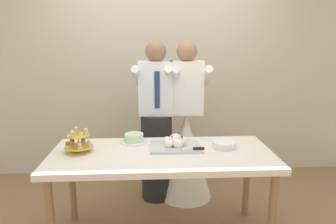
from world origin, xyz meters
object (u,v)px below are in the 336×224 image
Objects in this scene: cupcake_stand at (79,143)px; person_groom at (156,131)px; main_cake_tray at (176,144)px; round_cake at (134,138)px; plate_stack at (224,144)px; person_bride at (186,145)px; dessert_table at (162,161)px.

person_groom is (0.64, 0.67, -0.11)m from cupcake_stand.
main_cake_tray is 0.40m from round_cake.
cupcake_stand is 0.14× the size of person_groom.
person_bride is at bearing 110.82° from plate_stack.
dessert_table is at bearing -170.95° from plate_stack.
main_cake_tray reaches higher than round_cake.
dessert_table is 8.83× the size of plate_stack.
main_cake_tray is (0.79, 0.05, -0.04)m from cupcake_stand.
cupcake_stand reaches higher than dessert_table.
cupcake_stand is 1.13× the size of plate_stack.
person_bride reaches higher than cupcake_stand.
main_cake_tray is (0.12, 0.10, 0.11)m from dessert_table.
person_groom is at bearing 92.32° from dessert_table.
person_groom is (-0.56, 0.64, -0.06)m from plate_stack.
main_cake_tray is 0.69m from person_bride.
dessert_table is 0.54m from plate_stack.
plate_stack is (1.20, 0.04, -0.05)m from cupcake_stand.
cupcake_stand is at bearing -152.41° from round_cake.
main_cake_tray is at bearing -76.50° from person_groom.
plate_stack is 0.73m from person_bride.
round_cake is at bearing 130.82° from dessert_table.
cupcake_stand is (-0.67, 0.05, 0.15)m from dessert_table.
main_cake_tray is 2.13× the size of plate_stack.
cupcake_stand reaches higher than plate_stack.
person_bride is (0.95, 0.69, -0.27)m from cupcake_stand.
dessert_table is at bearing -87.68° from person_groom.
round_cake is (-0.76, 0.19, 0.01)m from plate_stack.
cupcake_stand reaches higher than main_cake_tray.
dessert_table is 7.50× the size of round_cake.
round_cake reaches higher than dessert_table.
dessert_table is 7.83× the size of cupcake_stand.
person_groom is (-0.15, 0.62, -0.07)m from main_cake_tray.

